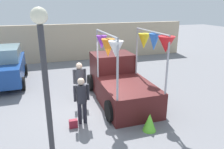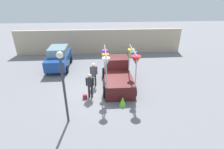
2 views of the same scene
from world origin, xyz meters
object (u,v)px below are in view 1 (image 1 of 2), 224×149
person_customer (82,97)px  person_vendor (80,79)px  street_lamp (45,77)px  vendor_truck (119,79)px  handbag (73,124)px  parked_car (5,66)px  folded_kite_bundle_lime (150,122)px

person_customer → person_vendor: person_vendor is taller
person_customer → street_lamp: size_ratio=0.42×
vendor_truck → person_vendor: 1.70m
person_customer → handbag: bearing=-150.3°
person_vendor → handbag: 2.05m
parked_car → street_lamp: 7.92m
person_customer → handbag: (-0.35, -0.20, -0.85)m
parked_car → folded_kite_bundle_lime: size_ratio=6.67×
person_customer → street_lamp: 3.01m
person_vendor → parked_car: bearing=131.2°
person_customer → street_lamp: bearing=-115.2°
vendor_truck → handbag: size_ratio=14.77×
vendor_truck → folded_kite_bundle_lime: vendor_truck is taller
vendor_truck → handbag: bearing=-142.2°
person_vendor → person_customer: bearing=-97.9°
person_customer → person_vendor: (0.21, 1.54, 0.07)m
person_vendor → folded_kite_bundle_lime: person_vendor is taller
parked_car → street_lamp: street_lamp is taller
person_vendor → street_lamp: (-1.31, -3.88, 1.48)m
parked_car → person_vendor: (3.19, -3.65, 0.12)m
vendor_truck → handbag: (-2.26, -1.75, -0.74)m
person_customer → folded_kite_bundle_lime: bearing=-30.1°
person_customer → street_lamp: street_lamp is taller
person_vendor → folded_kite_bundle_lime: bearing=-56.8°
vendor_truck → person_customer: 2.46m
parked_car → handbag: bearing=-64.0°
person_customer → folded_kite_bundle_lime: 2.38m
vendor_truck → folded_kite_bundle_lime: size_ratio=6.89×
handbag → street_lamp: street_lamp is taller
folded_kite_bundle_lime → person_vendor: bearing=123.2°
handbag → street_lamp: size_ratio=0.07×
vendor_truck → parked_car: bearing=143.3°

